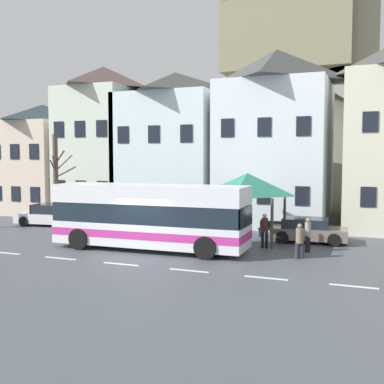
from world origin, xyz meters
name	(u,v)px	position (x,y,z in m)	size (l,w,h in m)	color
ground_plane	(138,258)	(0.00, 0.00, -0.03)	(40.00, 60.00, 0.07)	#494E56
townhouse_00	(44,159)	(-14.85, 12.20, 4.25)	(5.23, 6.47, 8.49)	beige
townhouse_01	(104,142)	(-9.20, 12.05, 5.50)	(5.17, 6.17, 11.01)	silver
townhouse_02	(175,146)	(-3.60, 12.42, 5.14)	(6.69, 6.90, 10.27)	silver
townhouse_03	(276,138)	(3.52, 12.33, 5.62)	(6.69, 6.72, 11.24)	silver
hilltop_castle	(292,128)	(0.85, 34.71, 7.61)	(43.47, 43.47, 21.82)	#615E4C
transit_bus	(150,217)	(-0.25, 1.68, 1.55)	(9.38, 2.78, 3.06)	white
bus_shelter	(247,185)	(3.43, 5.56, 2.95)	(3.60, 3.60, 3.54)	#473D33
parked_car_00	(308,230)	(6.44, 6.43, 0.61)	(3.90, 2.15, 1.23)	slate
parked_car_02	(54,215)	(-9.51, 6.43, 0.67)	(4.72, 2.41, 1.37)	white
pedestrian_00	(308,235)	(6.76, 3.86, 0.80)	(0.28, 0.37, 1.57)	black
pedestrian_01	(300,240)	(6.63, 2.25, 0.80)	(0.36, 0.32, 1.52)	#2D2D38
pedestrian_02	(265,228)	(4.71, 4.02, 0.95)	(0.34, 0.32, 1.66)	black
public_bench	(274,229)	(4.50, 7.20, 0.47)	(1.59, 0.48, 0.87)	#33473D
bare_tree_00	(56,183)	(-7.32, 3.91, 2.92)	(1.07, 2.00, 5.67)	brown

